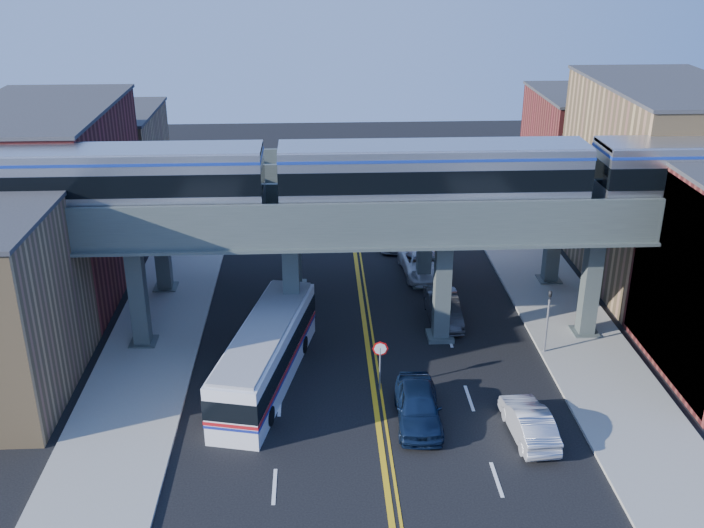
# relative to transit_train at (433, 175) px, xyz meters

# --- Properties ---
(ground) EXTENTS (120.00, 120.00, 0.00)m
(ground) POSITION_rel_transit_train_xyz_m (-3.24, -8.00, -9.28)
(ground) COLOR black
(ground) RESTS_ON ground
(sidewalk_west) EXTENTS (5.00, 70.00, 0.16)m
(sidewalk_west) POSITION_rel_transit_train_xyz_m (-14.74, 2.00, -9.20)
(sidewalk_west) COLOR gray
(sidewalk_west) RESTS_ON ground
(sidewalk_east) EXTENTS (5.00, 70.00, 0.16)m
(sidewalk_east) POSITION_rel_transit_train_xyz_m (8.26, 2.00, -9.20)
(sidewalk_east) COLOR gray
(sidewalk_east) RESTS_ON ground
(building_west_b) EXTENTS (8.00, 14.00, 11.00)m
(building_west_b) POSITION_rel_transit_train_xyz_m (-21.74, 8.00, -3.78)
(building_west_b) COLOR maroon
(building_west_b) RESTS_ON ground
(building_west_c) EXTENTS (8.00, 10.00, 8.00)m
(building_west_c) POSITION_rel_transit_train_xyz_m (-21.74, 21.00, -5.28)
(building_west_c) COLOR #9B7C50
(building_west_c) RESTS_ON ground
(building_east_b) EXTENTS (8.00, 14.00, 12.00)m
(building_east_b) POSITION_rel_transit_train_xyz_m (15.26, 8.00, -3.28)
(building_east_b) COLOR #9B7C50
(building_east_b) RESTS_ON ground
(building_east_c) EXTENTS (8.00, 10.00, 9.00)m
(building_east_c) POSITION_rel_transit_train_xyz_m (15.26, 21.00, -4.78)
(building_east_c) COLOR maroon
(building_east_c) RESTS_ON ground
(mural_panel) EXTENTS (0.10, 9.50, 9.50)m
(mural_panel) POSITION_rel_transit_train_xyz_m (11.31, -4.00, -4.53)
(mural_panel) COLOR teal
(mural_panel) RESTS_ON ground
(elevated_viaduct_near) EXTENTS (52.00, 3.60, 7.40)m
(elevated_viaduct_near) POSITION_rel_transit_train_xyz_m (-3.24, 0.00, -2.81)
(elevated_viaduct_near) COLOR #434D4A
(elevated_viaduct_near) RESTS_ON ground
(elevated_viaduct_far) EXTENTS (52.00, 3.60, 7.40)m
(elevated_viaduct_far) POSITION_rel_transit_train_xyz_m (-3.24, 7.00, -2.81)
(elevated_viaduct_far) COLOR #434D4A
(elevated_viaduct_far) RESTS_ON ground
(transit_train) EXTENTS (47.58, 2.98, 3.48)m
(transit_train) POSITION_rel_transit_train_xyz_m (0.00, 0.00, 0.00)
(transit_train) COLOR black
(transit_train) RESTS_ON elevated_viaduct_near
(stop_sign) EXTENTS (0.76, 0.09, 2.63)m
(stop_sign) POSITION_rel_transit_train_xyz_m (-2.94, -5.00, -7.52)
(stop_sign) COLOR slate
(stop_sign) RESTS_ON ground
(traffic_signal) EXTENTS (0.15, 0.18, 4.10)m
(traffic_signal) POSITION_rel_transit_train_xyz_m (5.96, -2.00, -6.98)
(traffic_signal) COLOR slate
(traffic_signal) RESTS_ON ground
(transit_bus) EXTENTS (4.86, 11.41, 2.87)m
(transit_bus) POSITION_rel_transit_train_xyz_m (-8.44, -4.01, -7.81)
(transit_bus) COLOR silver
(transit_bus) RESTS_ON ground
(car_lane_a) EXTENTS (2.15, 4.97, 1.67)m
(car_lane_a) POSITION_rel_transit_train_xyz_m (-1.44, -7.78, -8.45)
(car_lane_a) COLOR #0E1B35
(car_lane_a) RESTS_ON ground
(car_lane_b) EXTENTS (1.68, 4.81, 1.58)m
(car_lane_b) POSITION_rel_transit_train_xyz_m (1.24, 2.05, -8.49)
(car_lane_b) COLOR #2F2F32
(car_lane_b) RESTS_ON ground
(car_lane_c) EXTENTS (2.82, 5.48, 1.48)m
(car_lane_c) POSITION_rel_transit_train_xyz_m (0.90, 8.58, -8.54)
(car_lane_c) COLOR silver
(car_lane_c) RESTS_ON ground
(car_lane_d) EXTENTS (2.31, 5.04, 1.43)m
(car_lane_d) POSITION_rel_transit_train_xyz_m (-0.37, 14.00, -8.57)
(car_lane_d) COLOR #B3B3B8
(car_lane_d) RESTS_ON ground
(car_parked_curb) EXTENTS (1.80, 4.48, 1.45)m
(car_parked_curb) POSITION_rel_transit_train_xyz_m (3.28, -9.10, -8.56)
(car_parked_curb) COLOR #ACACB1
(car_parked_curb) RESTS_ON ground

